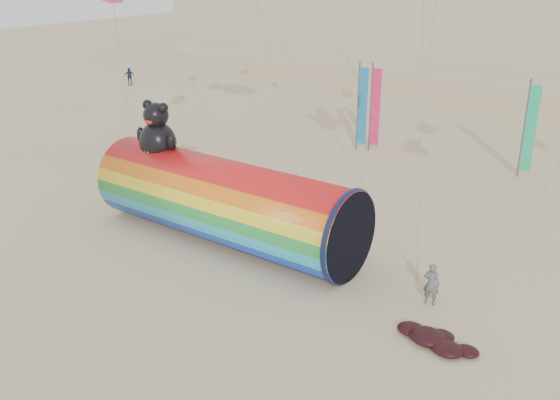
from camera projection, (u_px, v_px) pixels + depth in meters
The scene contains 5 objects.
ground at pixel (246, 268), 23.42m from camera, with size 160.00×160.00×0.00m, color #CCB58C.
windsock_assembly at pixel (225, 200), 25.07m from camera, with size 11.72×3.57×5.40m.
kite_handler at pixel (431, 284), 20.79m from camera, with size 0.55×0.36×1.51m, color #54585C.
fabric_bundle at pixel (434, 339), 18.82m from camera, with size 2.62×1.35×0.41m.
festival_banners at pixel (417, 114), 34.93m from camera, with size 10.04×0.73×5.20m.
Camera 1 is at (13.29, -16.07, 11.05)m, focal length 40.00 mm.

